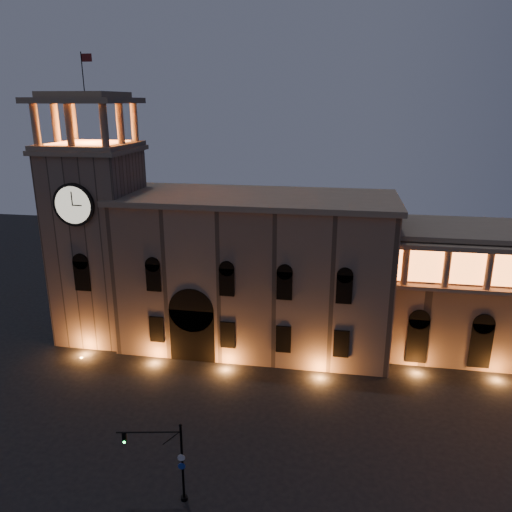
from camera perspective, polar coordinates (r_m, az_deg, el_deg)
name	(u,v)px	position (r m, az deg, el deg)	size (l,w,h in m)	color
ground	(233,470)	(42.24, -2.67, -23.24)	(160.00, 160.00, 0.00)	black
government_building	(255,271)	(57.16, -0.10, -1.77)	(30.80, 12.80, 17.60)	#7A6250
clock_tower	(98,235)	(61.03, -17.58, 2.30)	(9.80, 9.80, 32.40)	#7A6250
traffic_light	(171,461)	(38.18, -9.69, -22.09)	(4.60, 1.16, 6.40)	black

